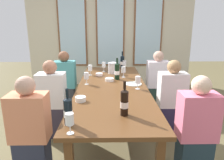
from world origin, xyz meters
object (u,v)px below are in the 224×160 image
(wine_glass_0, at_px, (86,76))
(wine_glass_6, at_px, (124,63))
(wine_bottle_0, at_px, (122,62))
(tasting_bowl_0, at_px, (99,74))
(wine_glass_4, at_px, (70,120))
(wine_bottle_2, at_px, (117,71))
(wine_glass_5, at_px, (90,68))
(wine_glass_2, at_px, (113,64))
(seated_person_3, at_px, (171,101))
(tasting_bowl_2, at_px, (81,99))
(seated_person_1, at_px, (157,83))
(wine_bottle_1, at_px, (124,102))
(wine_bottle_3, at_px, (68,111))
(wine_glass_3, at_px, (138,80))
(seated_person_5, at_px, (196,131))
(seated_person_2, at_px, (52,101))
(tasting_bowl_1, at_px, (110,79))
(wine_glass_1, at_px, (104,65))
(white_plate_0, at_px, (133,84))
(metal_pitcher, at_px, (112,68))
(seated_person_4, at_px, (31,132))
(dining_table, at_px, (112,91))
(seated_person_0, at_px, (65,83))
(wine_glass_7, at_px, (124,70))

(wine_glass_0, distance_m, wine_glass_6, 1.14)
(wine_glass_6, bearing_deg, wine_bottle_0, 103.42)
(tasting_bowl_0, distance_m, wine_glass_4, 1.92)
(wine_bottle_2, bearing_deg, wine_glass_5, 147.91)
(wine_glass_2, height_order, seated_person_3, seated_person_3)
(tasting_bowl_2, distance_m, seated_person_1, 1.93)
(wine_bottle_0, relative_size, wine_bottle_1, 0.97)
(wine_glass_6, bearing_deg, wine_bottle_3, -106.42)
(wine_bottle_1, xyz_separation_m, wine_glass_6, (0.15, 2.01, -0.01))
(wine_bottle_3, height_order, tasting_bowl_2, wine_bottle_3)
(wine_glass_3, xyz_separation_m, wine_glass_5, (-0.69, 0.77, 0.00))
(wine_glass_0, xyz_separation_m, seated_person_5, (1.21, -0.98, -0.33))
(wine_glass_0, relative_size, seated_person_2, 0.16)
(wine_glass_2, height_order, seated_person_1, seated_person_1)
(tasting_bowl_1, bearing_deg, seated_person_2, -160.22)
(tasting_bowl_0, relative_size, wine_glass_4, 0.68)
(wine_glass_1, distance_m, wine_glass_3, 1.14)
(white_plate_0, bearing_deg, wine_glass_2, 106.75)
(wine_glass_2, bearing_deg, wine_bottle_1, -88.25)
(metal_pitcher, xyz_separation_m, wine_glass_0, (-0.38, -0.67, 0.02))
(metal_pitcher, distance_m, wine_glass_5, 0.39)
(tasting_bowl_2, xyz_separation_m, seated_person_3, (1.21, 0.56, -0.24))
(wine_glass_2, relative_size, seated_person_2, 0.16)
(tasting_bowl_2, height_order, seated_person_4, seated_person_4)
(metal_pitcher, height_order, wine_glass_3, metal_pitcher)
(tasting_bowl_0, relative_size, seated_person_3, 0.11)
(metal_pitcher, xyz_separation_m, tasting_bowl_1, (-0.05, -0.49, -0.08))
(tasting_bowl_1, relative_size, seated_person_4, 0.12)
(wine_glass_6, bearing_deg, seated_person_4, -119.38)
(wine_glass_3, height_order, seated_person_2, seated_person_2)
(metal_pitcher, bearing_deg, dining_table, -91.18)
(seated_person_0, relative_size, seated_person_3, 1.00)
(wine_glass_2, bearing_deg, wine_glass_3, -74.95)
(wine_glass_5, relative_size, seated_person_3, 0.16)
(white_plate_0, relative_size, wine_glass_4, 1.39)
(wine_glass_0, xyz_separation_m, seated_person_2, (-0.48, -0.11, -0.33))
(wine_glass_1, bearing_deg, wine_glass_4, -95.76)
(tasting_bowl_2, relative_size, seated_person_2, 0.11)
(wine_bottle_3, height_order, wine_glass_5, wine_bottle_3)
(wine_glass_7, distance_m, seated_person_0, 1.16)
(seated_person_4, bearing_deg, wine_bottle_3, -29.56)
(wine_glass_1, bearing_deg, dining_table, -81.81)
(wine_bottle_1, xyz_separation_m, seated_person_4, (-0.94, 0.07, -0.34))
(tasting_bowl_2, height_order, wine_glass_1, wine_glass_1)
(tasting_bowl_1, distance_m, seated_person_3, 0.96)
(metal_pitcher, xyz_separation_m, wine_bottle_0, (0.20, 0.42, 0.03))
(tasting_bowl_2, height_order, seated_person_2, seated_person_2)
(metal_pitcher, distance_m, wine_bottle_1, 1.72)
(wine_glass_1, distance_m, seated_person_1, 1.03)
(tasting_bowl_0, bearing_deg, wine_glass_2, 55.07)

